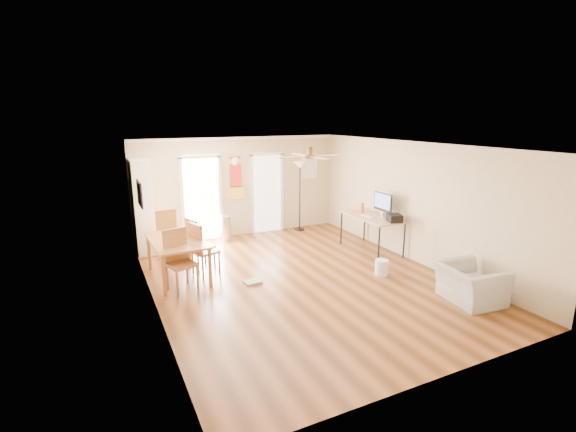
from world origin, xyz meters
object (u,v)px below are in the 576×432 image
dining_chair_far (165,232)px  wastebasket_a (382,267)px  bookshelf (143,206)px  torchiere_lamp (300,196)px  dining_table (178,259)px  dining_chair_near (181,261)px  printer (394,218)px  armchair (470,284)px  computer_desk (371,233)px  trash_can (226,228)px  dining_chair_right_a (201,243)px  dining_chair_right_b (205,249)px

dining_chair_far → wastebasket_a: (3.73, -3.07, -0.40)m
bookshelf → dining_chair_far: bearing=-57.6°
bookshelf → dining_chair_far: 0.87m
torchiere_lamp → dining_table: bearing=-151.0°
dining_chair_near → printer: size_ratio=3.39×
dining_chair_far → armchair: 6.39m
computer_desk → dining_chair_near: bearing=-175.6°
trash_can → computer_desk: size_ratio=0.41×
dining_chair_far → computer_desk: size_ratio=0.71×
dining_table → dining_chair_near: (-0.05, -0.61, 0.16)m
dining_chair_near → dining_chair_right_a: bearing=42.2°
dining_chair_far → printer: bearing=146.3°
torchiere_lamp → armchair: (0.53, -5.33, -0.63)m
computer_desk → printer: 0.81m
dining_chair_right_b → computer_desk: bearing=-110.6°
dining_chair_near → trash_can: 3.14m
printer → armchair: (-0.30, -2.37, -0.60)m
dining_chair_right_a → trash_can: (1.06, 1.71, -0.22)m
dining_chair_right_a → dining_chair_far: dining_chair_far is taller
printer → computer_desk: bearing=122.1°
trash_can → wastebasket_a: size_ratio=2.06×
dining_chair_right_a → dining_chair_far: bearing=10.0°
dining_chair_right_b → torchiere_lamp: (3.22, 2.10, 0.42)m
trash_can → torchiere_lamp: torchiere_lamp is taller
dining_chair_far → computer_desk: (4.46, -1.73, -0.14)m
dining_table → wastebasket_a: dining_table is taller
bookshelf → printer: bookshelf is taller
dining_chair_right_a → dining_chair_near: 1.12m
trash_can → wastebasket_a: bearing=-59.9°
dining_chair_right_a → wastebasket_a: bearing=-137.2°
torchiere_lamp → printer: bearing=-74.4°
torchiere_lamp → computer_desk: size_ratio=1.23×
dining_chair_right_b → dining_chair_far: bearing=3.3°
computer_desk → bookshelf: bearing=154.3°
trash_can → armchair: (2.69, -5.29, 0.01)m
dining_chair_near → computer_desk: size_ratio=0.72×
trash_can → computer_desk: bearing=-39.0°
dining_chair_right_b → dining_chair_near: size_ratio=0.96×
torchiere_lamp → computer_desk: (0.69, -2.35, -0.54)m
dining_chair_right_a → printer: dining_chair_right_a is taller
dining_chair_right_a → dining_chair_right_b: (0.00, -0.35, -0.00)m
trash_can → armchair: bearing=-63.1°
dining_chair_far → torchiere_lamp: size_ratio=0.58×
dining_chair_right_a → computer_desk: (3.91, -0.60, -0.12)m
dining_chair_near → torchiere_lamp: torchiere_lamp is taller
dining_chair_right_b → dining_chair_far: (-0.55, 1.48, 0.02)m
dining_chair_near → trash_can: dining_chair_near is taller
bookshelf → dining_chair_far: bookshelf is taller
dining_chair_near → wastebasket_a: size_ratio=3.64×
dining_table → torchiere_lamp: 4.35m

